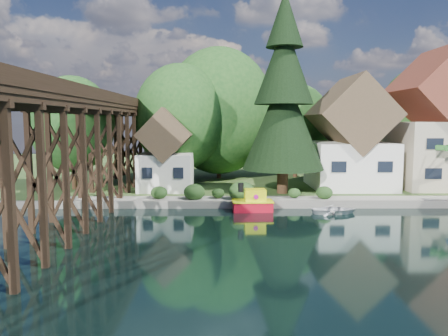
# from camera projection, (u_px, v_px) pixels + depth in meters

# --- Properties ---
(ground) EXTENTS (140.00, 140.00, 0.00)m
(ground) POSITION_uv_depth(u_px,v_px,m) (311.00, 233.00, 27.74)
(ground) COLOR black
(ground) RESTS_ON ground
(bank) EXTENTS (140.00, 52.00, 0.50)m
(bank) POSITION_uv_depth(u_px,v_px,m) (262.00, 170.00, 61.51)
(bank) COLOR #29461C
(bank) RESTS_ON ground
(seawall) EXTENTS (60.00, 0.40, 0.62)m
(seawall) POSITION_uv_depth(u_px,v_px,m) (340.00, 204.00, 35.68)
(seawall) COLOR slate
(seawall) RESTS_ON ground
(promenade) EXTENTS (50.00, 2.60, 0.06)m
(promenade) POSITION_uv_depth(u_px,v_px,m) (359.00, 199.00, 36.96)
(promenade) COLOR gray
(promenade) RESTS_ON bank
(trestle_bridge) EXTENTS (4.12, 44.18, 9.30)m
(trestle_bridge) POSITION_uv_depth(u_px,v_px,m) (82.00, 145.00, 32.20)
(trestle_bridge) COLOR black
(trestle_bridge) RESTS_ON ground
(house_left) EXTENTS (7.64, 8.64, 11.02)m
(house_left) POSITION_uv_depth(u_px,v_px,m) (350.00, 141.00, 43.13)
(house_left) COLOR white
(house_left) RESTS_ON bank
(house_center) EXTENTS (8.65, 9.18, 13.89)m
(house_center) POSITION_uv_depth(u_px,v_px,m) (439.00, 128.00, 43.54)
(house_center) COLOR #BBAD92
(house_center) RESTS_ON bank
(shed) EXTENTS (5.09, 5.40, 7.85)m
(shed) POSITION_uv_depth(u_px,v_px,m) (166.00, 155.00, 41.66)
(shed) COLOR white
(shed) RESTS_ON bank
(bg_trees) EXTENTS (49.90, 13.30, 10.57)m
(bg_trees) POSITION_uv_depth(u_px,v_px,m) (282.00, 119.00, 48.08)
(bg_trees) COLOR #382314
(bg_trees) RESTS_ON bank
(shrubs) EXTENTS (15.76, 2.47, 1.70)m
(shrubs) POSITION_uv_depth(u_px,v_px,m) (235.00, 191.00, 36.78)
(shrubs) COLOR #1D3E16
(shrubs) RESTS_ON bank
(conifer) EXTENTS (7.36, 7.36, 18.11)m
(conifer) POSITION_uv_depth(u_px,v_px,m) (284.00, 97.00, 39.15)
(conifer) COLOR #382314
(conifer) RESTS_ON bank
(tugboat) EXTENTS (3.26, 1.89, 2.31)m
(tugboat) POSITION_uv_depth(u_px,v_px,m) (253.00, 202.00, 34.48)
(tugboat) COLOR red
(tugboat) RESTS_ON ground
(boat_white_a) EXTENTS (3.60, 2.68, 0.71)m
(boat_white_a) POSITION_uv_depth(u_px,v_px,m) (334.00, 209.00, 33.61)
(boat_white_a) COLOR silver
(boat_white_a) RESTS_ON ground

